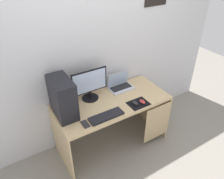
{
  "coord_description": "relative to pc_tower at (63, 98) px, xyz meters",
  "views": [
    {
      "loc": [
        -1.18,
        -1.93,
        2.41
      ],
      "look_at": [
        0.0,
        0.0,
        0.92
      ],
      "focal_mm": 35.23,
      "sensor_mm": 36.0,
      "label": 1
    }
  ],
  "objects": [
    {
      "name": "monitor",
      "position": [
        0.4,
        0.12,
        -0.02
      ],
      "size": [
        0.47,
        0.22,
        0.41
      ],
      "color": "black",
      "rests_on": "desk"
    },
    {
      "name": "laptop",
      "position": [
        0.87,
        0.14,
        -0.19
      ],
      "size": [
        0.34,
        0.22,
        0.22
      ],
      "color": "#B7BCC6",
      "rests_on": "desk"
    },
    {
      "name": "pc_tower",
      "position": [
        0.0,
        0.0,
        0.0
      ],
      "size": [
        0.22,
        0.41,
        0.47
      ],
      "primitive_type": "cube",
      "color": "black",
      "rests_on": "desk"
    },
    {
      "name": "ground_plane",
      "position": [
        0.61,
        -0.08,
        -0.98
      ],
      "size": [
        8.0,
        8.0,
        0.0
      ],
      "primitive_type": "plane",
      "color": "gray"
    },
    {
      "name": "mouse_right",
      "position": [
        0.91,
        -0.31,
        -0.21
      ],
      "size": [
        0.06,
        0.1,
        0.03
      ],
      "primitive_type": "ellipsoid",
      "color": "#B23333",
      "rests_on": "mousepad"
    },
    {
      "name": "mousepad",
      "position": [
        0.86,
        -0.29,
        -0.23
      ],
      "size": [
        0.26,
        0.2,
        0.0
      ],
      "primitive_type": "cube",
      "color": "black",
      "rests_on": "desk"
    },
    {
      "name": "keyboard",
      "position": [
        0.39,
        -0.3,
        -0.22
      ],
      "size": [
        0.42,
        0.14,
        0.02
      ],
      "primitive_type": "cube",
      "color": "black",
      "rests_on": "desk"
    },
    {
      "name": "desk",
      "position": [
        0.62,
        -0.09,
        -0.38
      ],
      "size": [
        1.47,
        0.67,
        0.74
      ],
      "color": "tan",
      "rests_on": "ground_plane"
    },
    {
      "name": "mouse_left",
      "position": [
        0.82,
        -0.28,
        -0.21
      ],
      "size": [
        0.06,
        0.1,
        0.03
      ],
      "primitive_type": "ellipsoid",
      "color": "#232326",
      "rests_on": "mousepad"
    },
    {
      "name": "wall_back",
      "position": [
        0.61,
        0.3,
        0.33
      ],
      "size": [
        4.0,
        0.05,
        2.6
      ],
      "color": "silver",
      "rests_on": "ground_plane"
    },
    {
      "name": "cell_phone",
      "position": [
        0.13,
        -0.29,
        -0.23
      ],
      "size": [
        0.07,
        0.13,
        0.01
      ],
      "primitive_type": "cube",
      "color": "#232326",
      "rests_on": "desk"
    }
  ]
}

